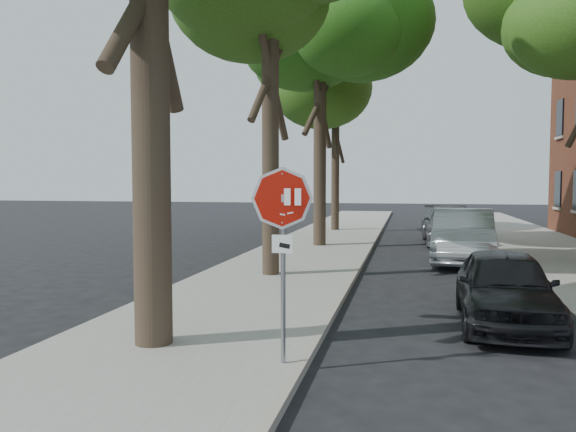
{
  "coord_description": "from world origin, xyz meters",
  "views": [
    {
      "loc": [
        0.91,
        -7.18,
        2.53
      ],
      "look_at": [
        -0.76,
        0.58,
        2.05
      ],
      "focal_mm": 35.0,
      "sensor_mm": 36.0,
      "label": 1
    }
  ],
  "objects_px": {
    "stop_sign": "(283,227)",
    "car_a": "(505,287)",
    "tree_far": "(336,88)",
    "car_c": "(450,225)",
    "tree_mid_b": "(320,37)",
    "car_b": "(463,236)"
  },
  "relations": [
    {
      "from": "tree_far",
      "to": "car_b",
      "type": "distance_m",
      "value": 13.04
    },
    {
      "from": "tree_far",
      "to": "tree_mid_b",
      "type": "bearing_deg",
      "value": -87.56
    },
    {
      "from": "stop_sign",
      "to": "car_b",
      "type": "relative_size",
      "value": 0.51
    },
    {
      "from": "stop_sign",
      "to": "car_b",
      "type": "bearing_deg",
      "value": 73.42
    },
    {
      "from": "tree_mid_b",
      "to": "car_b",
      "type": "bearing_deg",
      "value": -31.39
    },
    {
      "from": "stop_sign",
      "to": "car_b",
      "type": "distance_m",
      "value": 11.62
    },
    {
      "from": "car_b",
      "to": "car_c",
      "type": "distance_m",
      "value": 5.48
    },
    {
      "from": "tree_far",
      "to": "car_c",
      "type": "relative_size",
      "value": 1.77
    },
    {
      "from": "tree_mid_b",
      "to": "car_c",
      "type": "bearing_deg",
      "value": 25.68
    },
    {
      "from": "stop_sign",
      "to": "tree_mid_b",
      "type": "relative_size",
      "value": 0.25
    },
    {
      "from": "stop_sign",
      "to": "tree_far",
      "type": "bearing_deg",
      "value": 95.46
    },
    {
      "from": "car_a",
      "to": "car_b",
      "type": "xyz_separation_m",
      "value": [
        0.0,
        7.84,
        0.17
      ]
    },
    {
      "from": "car_b",
      "to": "car_c",
      "type": "relative_size",
      "value": 0.97
    },
    {
      "from": "stop_sign",
      "to": "tree_far",
      "type": "xyz_separation_m",
      "value": [
        -2.02,
        21.14,
        5.26
      ]
    },
    {
      "from": "stop_sign",
      "to": "car_a",
      "type": "bearing_deg",
      "value": 44.48
    },
    {
      "from": "car_a",
      "to": "car_c",
      "type": "bearing_deg",
      "value": 92.21
    },
    {
      "from": "car_a",
      "to": "car_b",
      "type": "distance_m",
      "value": 7.84
    },
    {
      "from": "tree_mid_b",
      "to": "car_c",
      "type": "height_order",
      "value": "tree_mid_b"
    },
    {
      "from": "car_a",
      "to": "car_b",
      "type": "bearing_deg",
      "value": 92.21
    },
    {
      "from": "tree_mid_b",
      "to": "car_c",
      "type": "distance_m",
      "value": 9.13
    },
    {
      "from": "tree_far",
      "to": "car_c",
      "type": "height_order",
      "value": "tree_far"
    },
    {
      "from": "tree_mid_b",
      "to": "car_b",
      "type": "xyz_separation_m",
      "value": [
        5.02,
        -3.07,
        -7.16
      ]
    }
  ]
}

